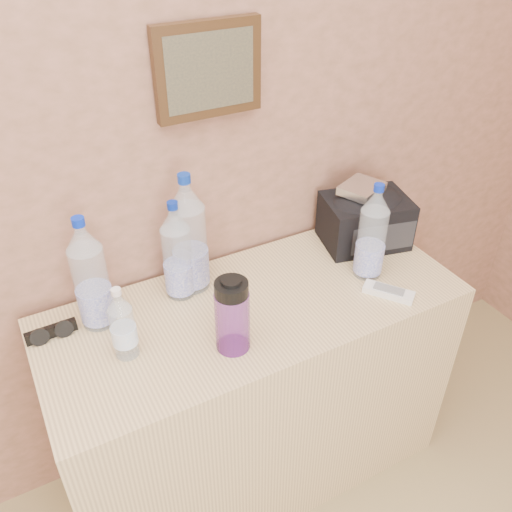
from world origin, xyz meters
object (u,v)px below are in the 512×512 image
at_px(sunglasses, 51,332).
at_px(ac_remote, 389,292).
at_px(pet_large_a, 91,279).
at_px(nalgene_bottle, 232,315).
at_px(pet_large_b, 189,240).
at_px(pet_large_d, 372,236).
at_px(pet_large_c, 178,255).
at_px(toiletry_bag, 365,218).
at_px(foil_packet, 362,188).
at_px(dresser, 255,393).
at_px(pet_small, 123,326).

bearing_deg(sunglasses, ac_remote, -19.11).
bearing_deg(pet_large_a, nalgene_bottle, -42.64).
height_order(pet_large_b, pet_large_d, pet_large_b).
height_order(sunglasses, ac_remote, sunglasses).
height_order(pet_large_c, toiletry_bag, pet_large_c).
xyz_separation_m(toiletry_bag, foil_packet, (-0.02, 0.02, 0.11)).
distance_m(pet_large_c, pet_large_d, 0.59).
bearing_deg(sunglasses, pet_large_c, 0.12).
bearing_deg(pet_large_a, ac_remote, -20.33).
distance_m(pet_large_a, pet_large_b, 0.30).
xyz_separation_m(nalgene_bottle, sunglasses, (-0.42, 0.27, -0.09)).
bearing_deg(pet_large_a, sunglasses, 179.82).
height_order(pet_large_c, nalgene_bottle, pet_large_c).
xyz_separation_m(ac_remote, toiletry_bag, (0.11, 0.27, 0.08)).
relative_size(dresser, ac_remote, 8.34).
height_order(nalgene_bottle, toiletry_bag, nalgene_bottle).
bearing_deg(dresser, ac_remote, -22.04).
distance_m(pet_large_d, ac_remote, 0.18).
xyz_separation_m(pet_large_c, foil_packet, (0.64, -0.02, 0.06)).
bearing_deg(pet_small, foil_packet, 10.06).
xyz_separation_m(dresser, pet_large_c, (-0.17, 0.15, 0.53)).
height_order(pet_large_b, pet_small, pet_large_b).
height_order(pet_large_a, pet_large_b, pet_large_b).
relative_size(sunglasses, foil_packet, 1.03).
bearing_deg(toiletry_bag, sunglasses, -168.03).
xyz_separation_m(pet_large_a, nalgene_bottle, (0.29, -0.27, -0.04)).
bearing_deg(pet_large_b, dresser, -54.24).
bearing_deg(nalgene_bottle, pet_large_d, 9.74).
distance_m(dresser, toiletry_bag, 0.70).
bearing_deg(toiletry_bag, pet_small, -157.90).
relative_size(pet_large_c, pet_small, 1.44).
xyz_separation_m(nalgene_bottle, ac_remote, (0.51, -0.03, -0.10)).
bearing_deg(pet_large_d, pet_large_c, 161.18).
distance_m(pet_small, foil_packet, 0.88).
relative_size(pet_large_d, sunglasses, 2.30).
relative_size(pet_large_a, toiletry_bag, 1.25).
distance_m(pet_large_b, ac_remote, 0.62).
relative_size(nalgene_bottle, sunglasses, 1.63).
xyz_separation_m(pet_large_b, sunglasses, (-0.43, -0.03, -0.15)).
distance_m(pet_large_a, pet_large_d, 0.83).
bearing_deg(pet_large_b, pet_large_d, -22.15).
distance_m(pet_small, nalgene_bottle, 0.28).
bearing_deg(nalgene_bottle, pet_small, 157.44).
height_order(pet_large_d, ac_remote, pet_large_d).
bearing_deg(pet_small, toiletry_bag, 8.76).
bearing_deg(pet_large_d, foil_packet, 63.83).
height_order(pet_small, toiletry_bag, pet_small).
relative_size(pet_small, sunglasses, 1.58).
relative_size(pet_large_a, sunglasses, 2.49).
xyz_separation_m(ac_remote, foil_packet, (0.09, 0.29, 0.19)).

